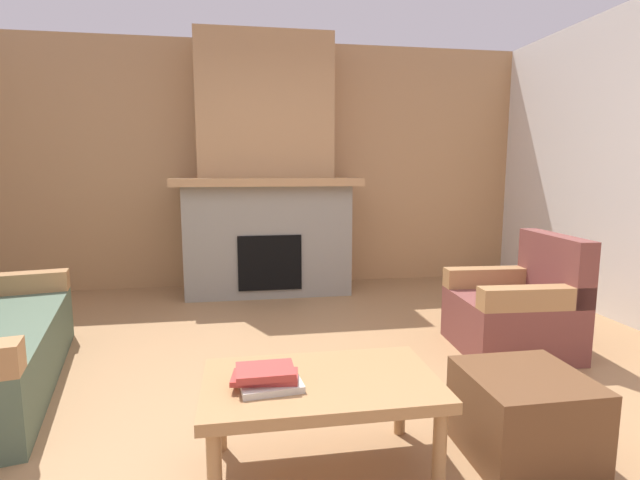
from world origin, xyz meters
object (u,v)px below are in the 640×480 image
Objects in this scene: fireplace at (267,184)px; ottoman at (524,416)px; coffee_table at (321,391)px; armchair at (517,311)px.

fireplace is 5.19× the size of ottoman.
coffee_table is 1.92× the size of ottoman.
coffee_table is 0.95m from ottoman.
armchair reaches higher than ottoman.
fireplace is 3.18× the size of armchair.
ottoman is at bearing -73.35° from fireplace.
fireplace is 3.56m from ottoman.
fireplace is 2.70× the size of coffee_table.
armchair is at bearing 59.73° from ottoman.
fireplace is 3.33m from coffee_table.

